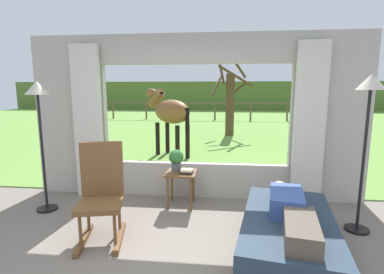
# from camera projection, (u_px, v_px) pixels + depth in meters

# --- Properties ---
(back_wall_with_window) EXTENTS (5.20, 0.12, 2.55)m
(back_wall_with_window) POSITION_uv_depth(u_px,v_px,m) (195.00, 120.00, 4.50)
(back_wall_with_window) COLOR #ADA599
(back_wall_with_window) RESTS_ON ground_plane
(curtain_panel_left) EXTENTS (0.44, 0.10, 2.40)m
(curtain_panel_left) POSITION_uv_depth(u_px,v_px,m) (88.00, 123.00, 4.54)
(curtain_panel_left) COLOR beige
(curtain_panel_left) RESTS_ON ground_plane
(curtain_panel_right) EXTENTS (0.44, 0.10, 2.40)m
(curtain_panel_right) POSITION_uv_depth(u_px,v_px,m) (309.00, 125.00, 4.19)
(curtain_panel_right) COLOR beige
(curtain_panel_right) RESTS_ON ground_plane
(outdoor_pasture_lawn) EXTENTS (36.00, 21.68, 0.02)m
(outdoor_pasture_lawn) POSITION_uv_depth(u_px,v_px,m) (214.00, 122.00, 15.39)
(outdoor_pasture_lawn) COLOR olive
(outdoor_pasture_lawn) RESTS_ON ground_plane
(distant_hill_ridge) EXTENTS (36.00, 2.00, 2.40)m
(distant_hill_ridge) POSITION_uv_depth(u_px,v_px,m) (218.00, 96.00, 24.85)
(distant_hill_ridge) COLOR #516A2E
(distant_hill_ridge) RESTS_ON ground_plane
(recliner_sofa) EXTENTS (1.18, 1.83, 0.42)m
(recliner_sofa) POSITION_uv_depth(u_px,v_px,m) (288.00, 235.00, 2.98)
(recliner_sofa) COLOR black
(recliner_sofa) RESTS_ON ground_plane
(reclining_person) EXTENTS (0.44, 1.43, 0.22)m
(reclining_person) POSITION_uv_depth(u_px,v_px,m) (290.00, 210.00, 2.88)
(reclining_person) COLOR #334C8C
(reclining_person) RESTS_ON recliner_sofa
(rocking_chair) EXTENTS (0.60, 0.76, 1.12)m
(rocking_chair) POSITION_uv_depth(u_px,v_px,m) (101.00, 193.00, 3.30)
(rocking_chair) COLOR brown
(rocking_chair) RESTS_ON ground_plane
(side_table) EXTENTS (0.44, 0.44, 0.52)m
(side_table) POSITION_uv_depth(u_px,v_px,m) (181.00, 178.00, 4.23)
(side_table) COLOR brown
(side_table) RESTS_ON ground_plane
(potted_plant) EXTENTS (0.22, 0.22, 0.32)m
(potted_plant) POSITION_uv_depth(u_px,v_px,m) (176.00, 159.00, 4.25)
(potted_plant) COLOR #4C5156
(potted_plant) RESTS_ON side_table
(book_stack) EXTENTS (0.19, 0.16, 0.07)m
(book_stack) POSITION_uv_depth(u_px,v_px,m) (187.00, 171.00, 4.14)
(book_stack) COLOR black
(book_stack) RESTS_ON side_table
(floor_lamp_left) EXTENTS (0.32, 0.32, 1.83)m
(floor_lamp_left) POSITION_uv_depth(u_px,v_px,m) (39.00, 107.00, 3.91)
(floor_lamp_left) COLOR black
(floor_lamp_left) RESTS_ON ground_plane
(floor_lamp_right) EXTENTS (0.32, 0.32, 1.89)m
(floor_lamp_right) POSITION_uv_depth(u_px,v_px,m) (369.00, 106.00, 3.29)
(floor_lamp_right) COLOR black
(floor_lamp_right) RESTS_ON ground_plane
(horse) EXTENTS (1.57, 1.49, 1.73)m
(horse) POSITION_uv_depth(u_px,v_px,m) (170.00, 112.00, 7.28)
(horse) COLOR brown
(horse) RESTS_ON outdoor_pasture_lawn
(pasture_tree) EXTENTS (1.49, 1.49, 2.71)m
(pasture_tree) POSITION_uv_depth(u_px,v_px,m) (230.00, 101.00, 10.63)
(pasture_tree) COLOR #4C3823
(pasture_tree) RESTS_ON outdoor_pasture_lawn
(pasture_fence_line) EXTENTS (16.10, 0.10, 1.10)m
(pasture_fence_line) POSITION_uv_depth(u_px,v_px,m) (215.00, 107.00, 16.26)
(pasture_fence_line) COLOR brown
(pasture_fence_line) RESTS_ON outdoor_pasture_lawn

